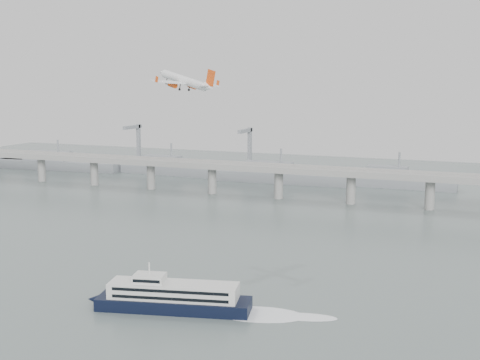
% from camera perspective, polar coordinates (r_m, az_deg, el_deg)
% --- Properties ---
extents(ground, '(900.00, 900.00, 0.00)m').
position_cam_1_polar(ground, '(250.91, -4.78, -10.00)').
color(ground, slate).
rests_on(ground, ground).
extents(bridge, '(800.00, 22.00, 23.90)m').
position_cam_1_polar(bridge, '(430.34, 7.11, 0.41)').
color(bridge, gray).
rests_on(bridge, ground).
extents(distant_fleet, '(453.00, 60.90, 40.00)m').
position_cam_1_polar(distant_fleet, '(549.46, -6.83, 1.08)').
color(distant_fleet, gray).
rests_on(distant_fleet, ground).
extents(ferry, '(89.45, 30.80, 17.08)m').
position_cam_1_polar(ferry, '(233.07, -5.92, -10.32)').
color(ferry, black).
rests_on(ferry, ground).
extents(airliner, '(39.87, 37.45, 12.02)m').
position_cam_1_polar(airliner, '(314.67, -4.87, 8.76)').
color(airliner, white).
rests_on(airliner, ground).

